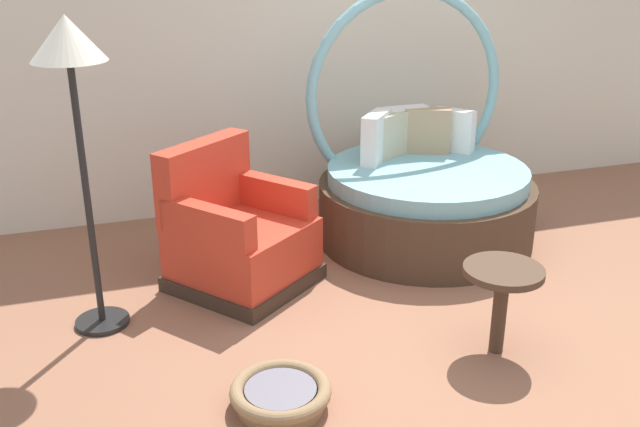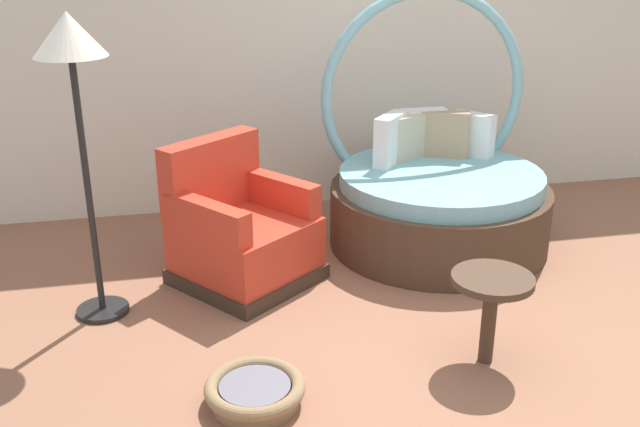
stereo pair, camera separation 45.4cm
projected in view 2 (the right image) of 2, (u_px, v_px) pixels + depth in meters
The scene contains 7 objects.
ground_plane at pixel (450, 352), 4.14m from camera, with size 8.00×8.00×0.02m, color #936047.
back_wall at pixel (346, 43), 5.96m from camera, with size 8.00×0.12×2.68m, color silver.
round_daybed at pixel (436, 192), 5.42m from camera, with size 1.61×1.61×1.84m.
red_armchair at pixel (240, 234), 4.85m from camera, with size 1.12×1.12×0.94m.
pet_basket at pixel (255, 391), 3.65m from camera, with size 0.51×0.51×0.13m.
side_table at pixel (491, 292), 3.88m from camera, with size 0.44×0.44×0.52m.
floor_lamp at pixel (72, 65), 3.97m from camera, with size 0.40×0.40×1.82m.
Camera 2 is at (-1.45, -3.32, 2.25)m, focal length 40.93 mm.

